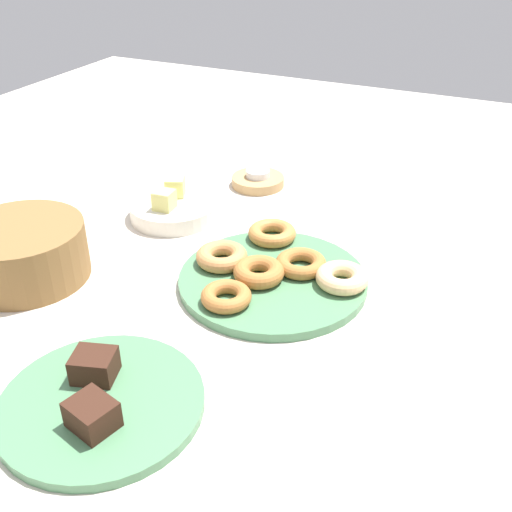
# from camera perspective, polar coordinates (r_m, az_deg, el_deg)

# --- Properties ---
(ground_plane) EXTENTS (2.40, 2.40, 0.00)m
(ground_plane) POSITION_cam_1_polar(r_m,az_deg,el_deg) (0.99, 1.57, -2.61)
(ground_plane) COLOR beige
(donut_plate) EXTENTS (0.30, 0.30, 0.02)m
(donut_plate) POSITION_cam_1_polar(r_m,az_deg,el_deg) (0.99, 1.58, -2.25)
(donut_plate) COLOR #4C7F56
(donut_plate) RESTS_ON ground_plane
(donut_0) EXTENTS (0.12, 0.12, 0.03)m
(donut_0) POSITION_cam_1_polar(r_m,az_deg,el_deg) (1.01, -3.18, -0.02)
(donut_0) COLOR #C6844C
(donut_0) RESTS_ON donut_plate
(donut_1) EXTENTS (0.12, 0.12, 0.02)m
(donut_1) POSITION_cam_1_polar(r_m,az_deg,el_deg) (1.08, 1.51, 2.15)
(donut_1) COLOR #BC7A3D
(donut_1) RESTS_ON donut_plate
(donut_2) EXTENTS (0.11, 0.11, 0.02)m
(donut_2) POSITION_cam_1_polar(r_m,az_deg,el_deg) (1.00, 4.21, -0.70)
(donut_2) COLOR #AD6B33
(donut_2) RESTS_ON donut_plate
(donut_3) EXTENTS (0.10, 0.10, 0.03)m
(donut_3) POSITION_cam_1_polar(r_m,az_deg,el_deg) (0.97, 0.26, -1.50)
(donut_3) COLOR #AD6B33
(donut_3) RESTS_ON donut_plate
(donut_4) EXTENTS (0.10, 0.10, 0.03)m
(donut_4) POSITION_cam_1_polar(r_m,az_deg,el_deg) (0.96, 8.03, -2.02)
(donut_4) COLOR #EABC84
(donut_4) RESTS_ON donut_plate
(donut_5) EXTENTS (0.10, 0.10, 0.02)m
(donut_5) POSITION_cam_1_polar(r_m,az_deg,el_deg) (0.92, -2.80, -3.79)
(donut_5) COLOR #AD6B33
(donut_5) RESTS_ON donut_plate
(cake_plate) EXTENTS (0.25, 0.25, 0.01)m
(cake_plate) POSITION_cam_1_polar(r_m,az_deg,el_deg) (0.79, -14.19, -13.21)
(cake_plate) COLOR #4C7F56
(cake_plate) RESTS_ON ground_plane
(brownie_near) EXTENTS (0.06, 0.06, 0.04)m
(brownie_near) POSITION_cam_1_polar(r_m,az_deg,el_deg) (0.75, -15.05, -14.10)
(brownie_near) COLOR #381E14
(brownie_near) RESTS_ON cake_plate
(brownie_far) EXTENTS (0.06, 0.06, 0.04)m
(brownie_far) POSITION_cam_1_polar(r_m,az_deg,el_deg) (0.81, -14.84, -9.85)
(brownie_far) COLOR #381E14
(brownie_far) RESTS_ON cake_plate
(candle_holder) EXTENTS (0.11, 0.11, 0.02)m
(candle_holder) POSITION_cam_1_polar(r_m,az_deg,el_deg) (1.33, 0.18, 7.00)
(candle_holder) COLOR tan
(candle_holder) RESTS_ON ground_plane
(tealight) EXTENTS (0.05, 0.05, 0.01)m
(tealight) POSITION_cam_1_polar(r_m,az_deg,el_deg) (1.32, 0.18, 7.71)
(tealight) COLOR silver
(tealight) RESTS_ON candle_holder
(basket) EXTENTS (0.28, 0.28, 0.09)m
(basket) POSITION_cam_1_polar(r_m,az_deg,el_deg) (1.06, -20.91, 0.32)
(basket) COLOR brown
(basket) RESTS_ON ground_plane
(fruit_bowl) EXTENTS (0.17, 0.17, 0.03)m
(fruit_bowl) POSITION_cam_1_polar(r_m,az_deg,el_deg) (1.20, -7.67, 4.31)
(fruit_bowl) COLOR silver
(fruit_bowl) RESTS_ON ground_plane
(melon_chunk_left) EXTENTS (0.04, 0.04, 0.04)m
(melon_chunk_left) POSITION_cam_1_polar(r_m,az_deg,el_deg) (1.16, -8.56, 5.19)
(melon_chunk_left) COLOR #DBD67A
(melon_chunk_left) RESTS_ON fruit_bowl
(melon_chunk_right) EXTENTS (0.05, 0.05, 0.04)m
(melon_chunk_right) POSITION_cam_1_polar(r_m,az_deg,el_deg) (1.21, -7.56, 6.41)
(melon_chunk_right) COLOR #DBD67A
(melon_chunk_right) RESTS_ON fruit_bowl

